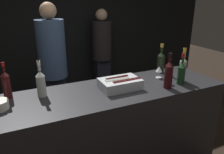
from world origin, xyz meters
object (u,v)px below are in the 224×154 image
Objects in this scene: ice_bin_with_bottles at (120,83)px; red_wine_bottle_black_foil at (169,74)px; wine_glass at (159,70)px; champagne_bottle at (161,61)px; person_in_hoodie at (53,64)px; person_blond_tee at (102,50)px; rose_wine_bottle at (183,68)px; red_wine_bottle_tall at (6,84)px; red_wine_bottle_burgundy at (181,72)px; white_wine_bottle at (41,83)px; candle_votive at (168,82)px.

ice_bin_with_bottles is 0.48m from red_wine_bottle_black_foil.
champagne_bottle is at bearing 48.74° from wine_glass.
person_in_hoodie is 1.34m from person_blond_tee.
champagne_bottle is 0.95× the size of rose_wine_bottle.
red_wine_bottle_tall is 1.73m from rose_wine_bottle.
red_wine_bottle_black_foil reaches higher than red_wine_bottle_burgundy.
white_wine_bottle is at bearing 167.74° from red_wine_bottle_burgundy.
red_wine_bottle_tall reaches higher than candle_votive.
white_wine_bottle is (-1.16, 0.32, -0.02)m from red_wine_bottle_black_foil.
person_blond_tee reaches higher than red_wine_bottle_black_foil.
champagne_bottle is 1.69m from person_blond_tee.
person_in_hoodie is (-1.12, 0.86, -0.14)m from champagne_bottle.
red_wine_bottle_burgundy is 0.97× the size of white_wine_bottle.
rose_wine_bottle is at bearing -10.93° from red_wine_bottle_tall.
red_wine_bottle_tall reaches higher than wine_glass.
ice_bin_with_bottles is 1.10× the size of red_wine_bottle_black_foil.
person_blond_tee is (-0.07, 1.68, -0.22)m from champagne_bottle.
red_wine_bottle_tall is at bearing 167.10° from ice_bin_with_bottles.
red_wine_bottle_tall is 0.18× the size of person_in_hoodie.
rose_wine_bottle is 0.22× the size of person_blond_tee.
ice_bin_with_bottles is 2.97× the size of wine_glass.
candle_votive is at bearing -97.62° from wine_glass.
ice_bin_with_bottles is at bearing -10.63° from white_wine_bottle.
candle_votive is 0.21× the size of red_wine_bottle_tall.
red_wine_bottle_black_foil is 1.57m from person_in_hoodie.
red_wine_bottle_burgundy is at bearing -69.44° from wine_glass.
wine_glass is 1.85m from person_blond_tee.
white_wine_bottle is (-1.35, 0.29, 0.01)m from red_wine_bottle_burgundy.
red_wine_bottle_black_foil is 2.14m from person_blond_tee.
red_wine_bottle_burgundy is at bearing -14.13° from ice_bin_with_bottles.
ice_bin_with_bottles is 1.08× the size of rose_wine_bottle.
champagne_bottle is at bearing 65.28° from candle_votive.
white_wine_bottle reaches higher than red_wine_bottle_tall.
person_in_hoodie reaches higher than ice_bin_with_bottles.
white_wine_bottle is at bearing 169.37° from ice_bin_with_bottles.
champagne_bottle is 1.04× the size of red_wine_bottle_tall.
red_wine_bottle_burgundy is at bearing 8.92° from red_wine_bottle_black_foil.
person_blond_tee is (0.17, 2.12, -0.23)m from red_wine_bottle_black_foil.
candle_votive is 0.20× the size of champagne_bottle.
red_wine_bottle_black_foil is at bearing -133.75° from candle_votive.
wine_glass is at bearing 82.38° from candle_votive.
ice_bin_with_bottles is 1.20m from person_in_hoodie.
red_wine_bottle_tall is (-1.54, 0.14, 0.04)m from wine_glass.
person_blond_tee is at bearing 76.69° from person_in_hoodie.
ice_bin_with_bottles is at bearing -159.40° from champagne_bottle.
person_blond_tee reaches higher than champagne_bottle.
wine_glass is 0.07× the size of person_in_hoodie.
white_wine_bottle reaches higher than wine_glass.
rose_wine_bottle reaches higher than red_wine_bottle_tall.
person_blond_tee reaches higher than rose_wine_bottle.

